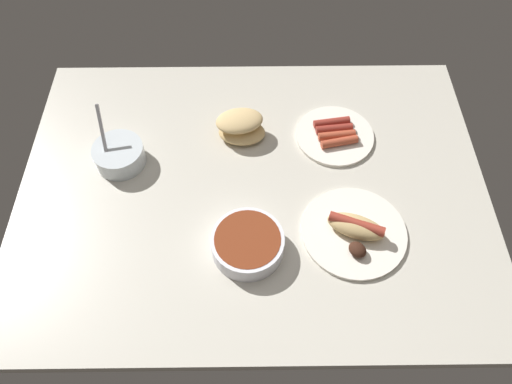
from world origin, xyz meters
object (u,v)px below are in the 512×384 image
Objects in this scene: bowl_coleslaw at (117,154)px; plate_hotdog_assembled at (353,230)px; plate_sausages at (334,135)px; bread_stack at (239,127)px; bowl_chili at (246,243)px.

bowl_coleslaw is 63.35cm from plate_hotdog_assembled.
bowl_coleslaw is at bearing 7.85° from plate_sausages.
bowl_coleslaw is 58.18cm from plate_sausages.
bowl_coleslaw is 32.95cm from bread_stack.
bowl_coleslaw is at bearing 15.39° from bread_stack.
bread_stack is at bearing -164.61° from bowl_coleslaw.
bowl_chili is at bearing 55.12° from plate_sausages.
plate_hotdog_assembled reaches higher than bowl_chili.
bowl_coleslaw is 42.78cm from bowl_chili.
bowl_coleslaw reaches higher than bowl_chili.
bowl_coleslaw is 1.07× the size of bread_stack.
plate_hotdog_assembled is 1.18× the size of plate_sausages.
bread_stack is at bearing -48.89° from plate_hotdog_assembled.
plate_sausages is at bearing -124.88° from bowl_chili.
bowl_chili is at bearing 93.00° from bread_stack.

